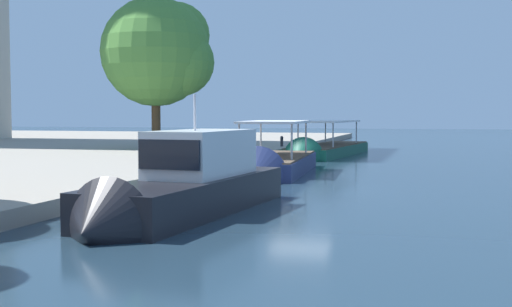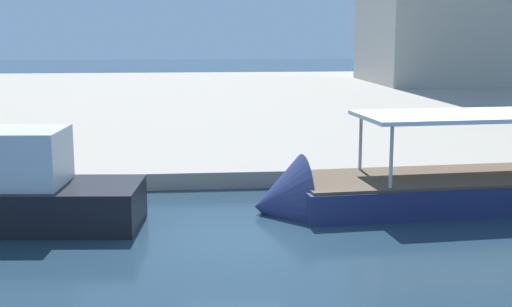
# 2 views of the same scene
# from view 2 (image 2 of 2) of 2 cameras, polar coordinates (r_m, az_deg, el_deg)

# --- Properties ---
(ground_plane) EXTENTS (220.00, 220.00, 0.00)m
(ground_plane) POSITION_cam_2_polar(r_m,az_deg,el_deg) (17.37, -1.65, -7.04)
(ground_plane) COLOR #1E3342
(dock_promenade) EXTENTS (120.00, 55.00, 0.55)m
(dock_promenade) POSITION_cam_2_polar(r_m,az_deg,el_deg) (49.85, -4.46, 4.47)
(dock_promenade) COLOR gray
(dock_promenade) RESTS_ON ground_plane
(tour_boat_2) EXTENTS (11.61, 3.95, 3.95)m
(tour_boat_2) POSITION_cam_2_polar(r_m,az_deg,el_deg) (21.03, 13.85, -3.30)
(tour_boat_2) COLOR navy
(tour_boat_2) RESTS_ON ground_plane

